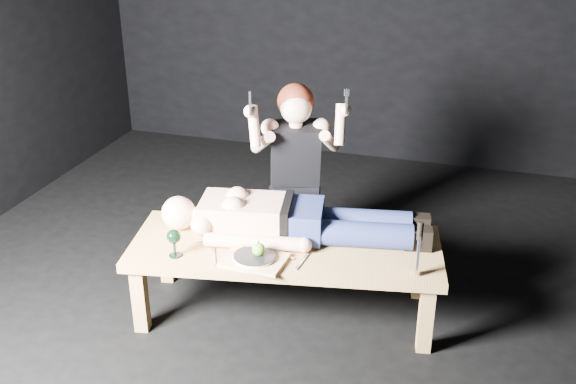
# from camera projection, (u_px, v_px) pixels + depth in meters

# --- Properties ---
(ground) EXTENTS (5.00, 5.00, 0.00)m
(ground) POSITION_uv_depth(u_px,v_px,m) (302.00, 307.00, 3.97)
(ground) COLOR black
(ground) RESTS_ON ground
(table) EXTENTS (1.81, 0.94, 0.45)m
(table) POSITION_uv_depth(u_px,v_px,m) (285.00, 279.00, 3.83)
(table) COLOR #B68B4A
(table) RESTS_ON ground
(lying_man) EXTENTS (1.71, 0.79, 0.25)m
(lying_man) POSITION_uv_depth(u_px,v_px,m) (297.00, 216.00, 3.78)
(lying_man) COLOR beige
(lying_man) RESTS_ON table
(kneeling_woman) EXTENTS (0.87, 0.92, 1.24)m
(kneeling_woman) POSITION_uv_depth(u_px,v_px,m) (294.00, 169.00, 4.28)
(kneeling_woman) COLOR black
(kneeling_woman) RESTS_ON ground
(serving_tray) EXTENTS (0.34, 0.26, 0.02)m
(serving_tray) POSITION_uv_depth(u_px,v_px,m) (254.00, 260.00, 3.57)
(serving_tray) COLOR tan
(serving_tray) RESTS_ON table
(plate) EXTENTS (0.23, 0.23, 0.02)m
(plate) POSITION_uv_depth(u_px,v_px,m) (254.00, 257.00, 3.56)
(plate) COLOR white
(plate) RESTS_ON serving_tray
(apple) EXTENTS (0.07, 0.07, 0.07)m
(apple) POSITION_uv_depth(u_px,v_px,m) (259.00, 249.00, 3.54)
(apple) COLOR #4E8D19
(apple) RESTS_ON plate
(goblet) EXTENTS (0.09, 0.09, 0.16)m
(goblet) POSITION_uv_depth(u_px,v_px,m) (174.00, 243.00, 3.59)
(goblet) COLOR black
(goblet) RESTS_ON table
(fork_flat) EXTENTS (0.09, 0.17, 0.01)m
(fork_flat) POSITION_uv_depth(u_px,v_px,m) (214.00, 257.00, 3.61)
(fork_flat) COLOR #B2B2B7
(fork_flat) RESTS_ON table
(knife_flat) EXTENTS (0.04, 0.18, 0.01)m
(knife_flat) POSITION_uv_depth(u_px,v_px,m) (302.00, 261.00, 3.56)
(knife_flat) COLOR #B2B2B7
(knife_flat) RESTS_ON table
(spoon_flat) EXTENTS (0.18, 0.08, 0.01)m
(spoon_flat) POSITION_uv_depth(u_px,v_px,m) (281.00, 254.00, 3.64)
(spoon_flat) COLOR #B2B2B7
(spoon_flat) RESTS_ON table
(carving_knife) EXTENTS (0.05, 0.05, 0.31)m
(carving_knife) POSITION_uv_depth(u_px,v_px,m) (419.00, 249.00, 3.38)
(carving_knife) COLOR #B2B2B7
(carving_knife) RESTS_ON table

